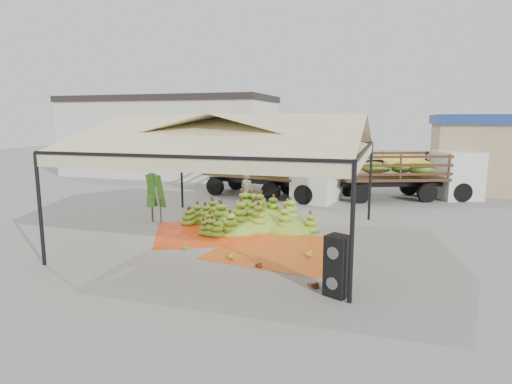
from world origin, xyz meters
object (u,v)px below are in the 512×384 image
(banana_heap, at_px, (252,210))
(speaker_stack, at_px, (338,266))
(vendor, at_px, (247,192))
(truck_left, at_px, (275,169))
(truck_right, at_px, (413,170))

(banana_heap, relative_size, speaker_stack, 3.87)
(vendor, height_order, truck_left, truck_left)
(banana_heap, xyz_separation_m, speaker_stack, (3.77, -5.59, 0.12))
(truck_left, height_order, truck_right, truck_left)
(speaker_stack, distance_m, truck_right, 13.22)
(speaker_stack, bearing_deg, banana_heap, 148.98)
(truck_left, bearing_deg, truck_right, 26.29)
(banana_heap, bearing_deg, truck_right, 51.79)
(vendor, bearing_deg, speaker_stack, 143.28)
(banana_heap, bearing_deg, speaker_stack, -55.99)
(banana_heap, height_order, vendor, vendor)
(truck_right, bearing_deg, speaker_stack, -120.66)
(vendor, bearing_deg, banana_heap, 135.45)
(speaker_stack, xyz_separation_m, truck_left, (-4.43, 11.39, 0.75))
(banana_heap, xyz_separation_m, truck_left, (-0.66, 5.81, 0.87))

